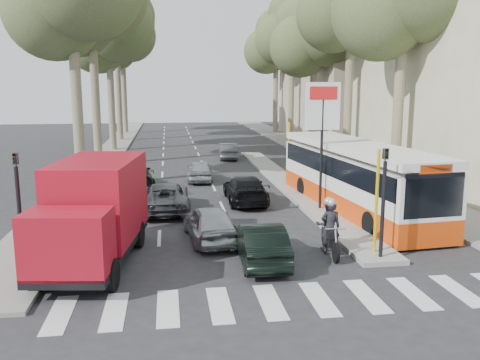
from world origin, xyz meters
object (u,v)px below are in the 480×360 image
object	(u,v)px
dark_hatchback	(261,243)
motorcycle	(329,227)
silver_hatchback	(210,223)
city_bus	(355,175)
red_truck	(94,211)

from	to	relation	value
dark_hatchback	motorcycle	bearing A→B (deg)	-164.75
dark_hatchback	motorcycle	size ratio (longest dim) A/B	1.71
silver_hatchback	city_bus	distance (m)	7.60
red_truck	motorcycle	size ratio (longest dim) A/B	2.78
dark_hatchback	red_truck	bearing A→B (deg)	-5.51
dark_hatchback	motorcycle	world-z (taller)	motorcycle
city_bus	silver_hatchback	bearing A→B (deg)	-157.97
dark_hatchback	silver_hatchback	bearing A→B (deg)	-58.85
red_truck	city_bus	bearing A→B (deg)	34.97
silver_hatchback	dark_hatchback	bearing A→B (deg)	113.25
city_bus	motorcycle	xyz separation A→B (m)	(-2.90, -5.34, -0.73)
silver_hatchback	motorcycle	xyz separation A→B (m)	(3.80, -1.86, 0.22)
red_truck	city_bus	distance (m)	11.67
silver_hatchback	dark_hatchback	size ratio (longest dim) A/B	0.99
silver_hatchback	motorcycle	world-z (taller)	motorcycle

